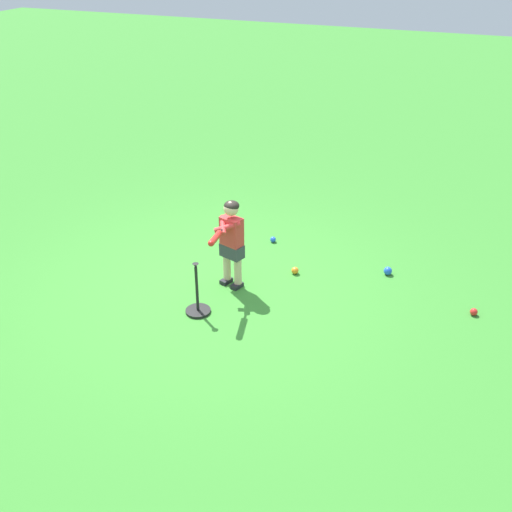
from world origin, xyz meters
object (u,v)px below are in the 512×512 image
play_ball_by_bucket (273,239)px  play_ball_near_batter (388,271)px  play_ball_behind_batter (295,270)px  batting_tee (198,304)px  child_batter (231,237)px  play_ball_far_left (474,312)px

play_ball_by_bucket → play_ball_near_batter: play_ball_near_batter is taller
play_ball_behind_batter → batting_tee: batting_tee is taller
play_ball_by_bucket → play_ball_near_batter: size_ratio=0.76×
child_batter → play_ball_behind_batter: 1.02m
play_ball_by_bucket → play_ball_behind_batter: size_ratio=0.86×
play_ball_by_bucket → play_ball_near_batter: bearing=80.3°
play_ball_far_left → child_batter: bearing=-80.9°
play_ball_by_bucket → batting_tee: size_ratio=0.12×
child_batter → batting_tee: bearing=-10.3°
play_ball_near_batter → play_ball_behind_batter: size_ratio=1.14×
play_ball_near_batter → batting_tee: 2.40m
play_ball_by_bucket → play_ball_behind_batter: play_ball_behind_batter is taller
play_ball_far_left → play_ball_near_batter: 1.17m
play_ball_by_bucket → batting_tee: (1.87, -0.18, 0.07)m
child_batter → play_ball_behind_batter: bearing=131.8°
play_ball_far_left → play_ball_behind_batter: size_ratio=0.93×
child_batter → play_ball_by_bucket: 1.37m
play_ball_far_left → play_ball_behind_batter: (-0.11, -2.11, 0.00)m
play_ball_far_left → play_ball_by_bucket: size_ratio=1.08×
play_ball_near_batter → play_ball_behind_batter: play_ball_near_batter is taller
play_ball_near_batter → batting_tee: size_ratio=0.16×
child_batter → play_ball_far_left: (-0.44, 2.72, -0.61)m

